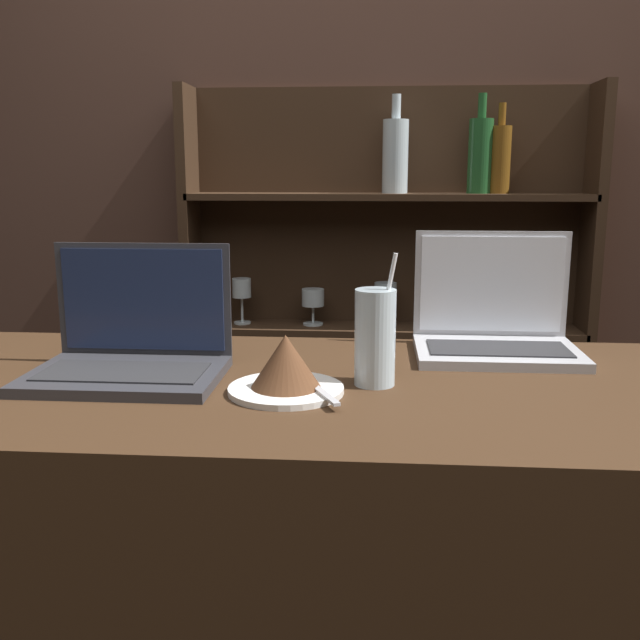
# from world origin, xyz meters

# --- Properties ---
(back_wall) EXTENTS (7.00, 0.06, 2.70)m
(back_wall) POSITION_xyz_m (0.00, 1.52, 1.35)
(back_wall) COLOR #4C3328
(back_wall) RESTS_ON ground_plane
(back_shelf) EXTENTS (1.26, 0.18, 1.66)m
(back_shelf) POSITION_xyz_m (0.07, 1.44, 0.88)
(back_shelf) COLOR #332114
(back_shelf) RESTS_ON ground_plane
(laptop_near) EXTENTS (0.32, 0.23, 0.22)m
(laptop_near) POSITION_xyz_m (-0.39, 0.35, 1.10)
(laptop_near) COLOR #333338
(laptop_near) RESTS_ON bar_counter
(laptop_far) EXTENTS (0.31, 0.22, 0.23)m
(laptop_far) POSITION_xyz_m (0.26, 0.56, 1.10)
(laptop_far) COLOR #ADADB2
(laptop_far) RESTS_ON bar_counter
(cake_plate) EXTENTS (0.18, 0.19, 0.09)m
(cake_plate) POSITION_xyz_m (-0.11, 0.27, 1.09)
(cake_plate) COLOR white
(cake_plate) RESTS_ON bar_counter
(water_glass) EXTENTS (0.07, 0.07, 0.22)m
(water_glass) POSITION_xyz_m (0.03, 0.32, 1.13)
(water_glass) COLOR silver
(water_glass) RESTS_ON bar_counter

